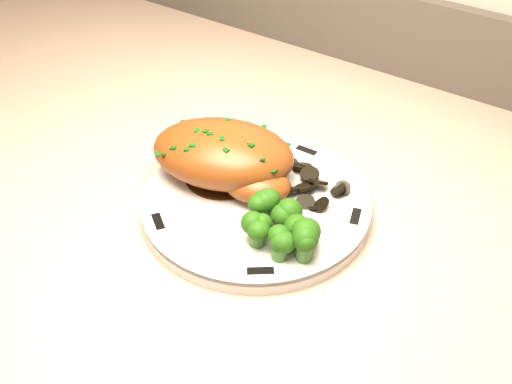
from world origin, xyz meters
The scene contains 10 objects.
plate centered at (-0.13, 1.61, 0.96)m, with size 0.25×0.25×0.02m, color silver.
rim_accent_0 centered at (-0.02, 1.65, 0.97)m, with size 0.03×0.01×0.00m, color black.
rim_accent_1 centered at (-0.13, 1.72, 0.97)m, with size 0.03×0.01×0.00m, color black.
rim_accent_2 centered at (-0.23, 1.64, 0.97)m, with size 0.03×0.01×0.00m, color black.
rim_accent_3 centered at (-0.19, 1.52, 0.97)m, with size 0.03×0.01×0.00m, color black.
rim_accent_4 centered at (-0.06, 1.52, 0.97)m, with size 0.03×0.01×0.00m, color black.
gravy_pool centered at (-0.18, 1.62, 0.97)m, with size 0.09×0.09×0.00m, color black.
chicken_breast centered at (-0.17, 1.62, 1.00)m, with size 0.19×0.15×0.06m.
mushroom_pile centered at (-0.10, 1.66, 0.97)m, with size 0.09×0.06×0.02m.
broccoli_florets centered at (-0.07, 1.57, 0.99)m, with size 0.09×0.06×0.04m.
Camera 1 is at (0.18, 1.17, 1.41)m, focal length 45.00 mm.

